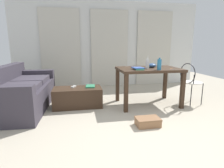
{
  "coord_description": "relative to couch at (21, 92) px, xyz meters",
  "views": [
    {
      "loc": [
        -0.95,
        -1.97,
        1.21
      ],
      "look_at": [
        -0.26,
        1.71,
        0.42
      ],
      "focal_mm": 29.43,
      "sensor_mm": 36.0,
      "label": 1
    }
  ],
  "objects": [
    {
      "name": "ground_plane",
      "position": [
        2.04,
        -0.33,
        -0.32
      ],
      "size": [
        8.54,
        8.54,
        0.0
      ],
      "primitive_type": "plane",
      "color": "#B2A893"
    },
    {
      "name": "wall_back",
      "position": [
        2.04,
        1.85,
        0.91
      ],
      "size": [
        5.48,
        0.1,
        2.46
      ],
      "primitive_type": "cube",
      "color": "silver",
      "rests_on": "ground"
    },
    {
      "name": "curtains",
      "position": [
        2.04,
        1.76,
        0.78
      ],
      "size": [
        3.9,
        0.03,
        2.21
      ],
      "color": "beige",
      "rests_on": "ground"
    },
    {
      "name": "couch",
      "position": [
        0.0,
        0.0,
        0.0
      ],
      "size": [
        0.95,
        1.97,
        0.82
      ],
      "color": "#38333D",
      "rests_on": "ground"
    },
    {
      "name": "coffee_table",
      "position": [
        1.07,
        -0.08,
        -0.13
      ],
      "size": [
        0.95,
        0.49,
        0.38
      ],
      "color": "#382619",
      "rests_on": "ground"
    },
    {
      "name": "craft_table",
      "position": [
        2.49,
        -0.2,
        0.33
      ],
      "size": [
        1.22,
        0.83,
        0.76
      ],
      "color": "#382619",
      "rests_on": "ground"
    },
    {
      "name": "wire_chair",
      "position": [
        3.33,
        -0.36,
        0.21
      ],
      "size": [
        0.42,
        0.44,
        0.86
      ],
      "color": "silver",
      "rests_on": "ground"
    },
    {
      "name": "bottle_near",
      "position": [
        2.58,
        -0.51,
        0.54
      ],
      "size": [
        0.08,
        0.08,
        0.23
      ],
      "color": "teal",
      "rests_on": "craft_table"
    },
    {
      "name": "bottle_far",
      "position": [
        2.43,
        -0.28,
        0.53
      ],
      "size": [
        0.07,
        0.07,
        0.23
      ],
      "color": "beige",
      "rests_on": "craft_table"
    },
    {
      "name": "bowl",
      "position": [
        2.59,
        -0.12,
        0.48
      ],
      "size": [
        0.18,
        0.18,
        0.09
      ],
      "primitive_type": "ellipsoid",
      "color": "#2D4C7A",
      "rests_on": "craft_table"
    },
    {
      "name": "book_stack",
      "position": [
        2.22,
        -0.37,
        0.46
      ],
      "size": [
        0.21,
        0.3,
        0.04
      ],
      "color": "#2D7F56",
      "rests_on": "craft_table"
    },
    {
      "name": "scissors",
      "position": [
        2.87,
        -0.43,
        0.44
      ],
      "size": [
        0.09,
        0.12,
        0.0
      ],
      "color": "#9EA0A5",
      "rests_on": "craft_table"
    },
    {
      "name": "tv_remote_primary",
      "position": [
        0.99,
        0.0,
        0.07
      ],
      "size": [
        0.11,
        0.16,
        0.02
      ],
      "primitive_type": "cube",
      "rotation": [
        0.0,
        0.0,
        -0.42
      ],
      "color": "#B7B7B2",
      "rests_on": "coffee_table"
    },
    {
      "name": "magazine",
      "position": [
        1.33,
        -0.02,
        0.07
      ],
      "size": [
        0.2,
        0.27,
        0.03
      ],
      "primitive_type": "cube",
      "rotation": [
        0.0,
        0.0,
        -0.11
      ],
      "color": "#2D7F56",
      "rests_on": "coffee_table"
    },
    {
      "name": "shoebox",
      "position": [
        2.11,
        -1.2,
        -0.26
      ],
      "size": [
        0.36,
        0.24,
        0.13
      ],
      "color": "#996B47",
      "rests_on": "ground"
    }
  ]
}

